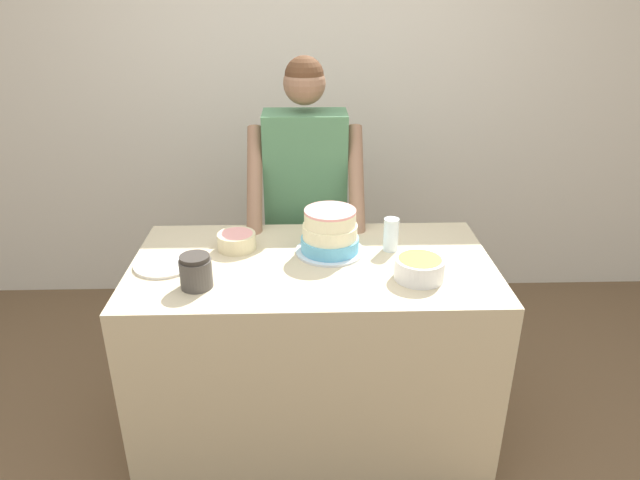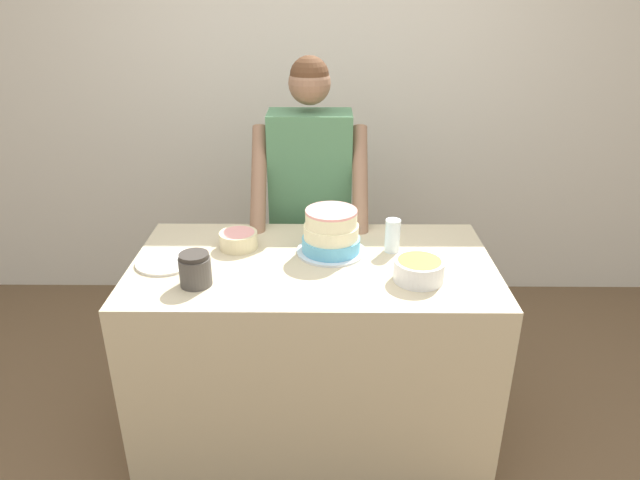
{
  "view_description": "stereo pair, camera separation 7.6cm",
  "coord_description": "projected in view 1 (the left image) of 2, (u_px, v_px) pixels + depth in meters",
  "views": [
    {
      "loc": [
        -0.03,
        -1.7,
        1.97
      ],
      "look_at": [
        0.03,
        0.36,
        1.02
      ],
      "focal_mm": 32.0,
      "sensor_mm": 36.0,
      "label": 1
    },
    {
      "loc": [
        0.05,
        -1.71,
        1.97
      ],
      "look_at": [
        0.03,
        0.36,
        1.02
      ],
      "focal_mm": 32.0,
      "sensor_mm": 36.0,
      "label": 2
    }
  ],
  "objects": [
    {
      "name": "frosting_bowl_pink",
      "position": [
        237.0,
        240.0,
        2.45
      ],
      "size": [
        0.16,
        0.16,
        0.07
      ],
      "color": "beige",
      "rests_on": "counter"
    },
    {
      "name": "counter",
      "position": [
        313.0,
        352.0,
        2.54
      ],
      "size": [
        1.49,
        0.79,
        0.9
      ],
      "color": "#C6B793",
      "rests_on": "ground_plane"
    },
    {
      "name": "wall_back",
      "position": [
        308.0,
        99.0,
        3.49
      ],
      "size": [
        10.0,
        0.05,
        2.6
      ],
      "color": "silver",
      "rests_on": "ground_plane"
    },
    {
      "name": "stoneware_jar",
      "position": [
        196.0,
        272.0,
        2.13
      ],
      "size": [
        0.12,
        0.12,
        0.13
      ],
      "color": "#4C4742",
      "rests_on": "counter"
    },
    {
      "name": "frosting_bowl_orange",
      "position": [
        419.0,
        268.0,
        2.2
      ],
      "size": [
        0.19,
        0.19,
        0.09
      ],
      "color": "white",
      "rests_on": "counter"
    },
    {
      "name": "person_baker",
      "position": [
        306.0,
        193.0,
        2.86
      ],
      "size": [
        0.55,
        0.47,
        1.65
      ],
      "color": "#2D2D38",
      "rests_on": "ground_plane"
    },
    {
      "name": "drinking_glass",
      "position": [
        391.0,
        235.0,
        2.42
      ],
      "size": [
        0.06,
        0.06,
        0.14
      ],
      "color": "silver",
      "rests_on": "counter"
    },
    {
      "name": "ceramic_plate",
      "position": [
        165.0,
        264.0,
        2.32
      ],
      "size": [
        0.25,
        0.25,
        0.01
      ],
      "color": "white",
      "rests_on": "counter"
    },
    {
      "name": "cake",
      "position": [
        330.0,
        233.0,
        2.4
      ],
      "size": [
        0.29,
        0.29,
        0.19
      ],
      "color": "silver",
      "rests_on": "counter"
    }
  ]
}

